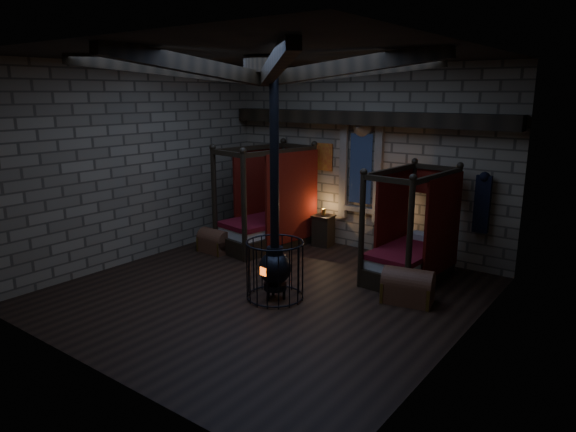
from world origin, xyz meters
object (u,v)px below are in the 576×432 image
Objects in this scene: bed_right at (411,252)px; stove at (275,265)px; bed_left at (269,222)px; trunk_left at (215,242)px; trunk_right at (408,287)px.

bed_right is 0.53× the size of stove.
bed_left is 3.13× the size of trunk_left.
trunk_right is (4.11, -1.21, -0.31)m from bed_left.
trunk_right is (4.80, -0.08, 0.03)m from trunk_left.
bed_right is 1.31m from trunk_right.
bed_left is 3.27m from stove.
bed_right reaches higher than trunk_right.
trunk_left is 0.82× the size of trunk_right.
trunk_right is 0.23× the size of stove.
bed_left reaches higher than bed_right.
bed_left is at bearing -176.20° from bed_right.
trunk_left is (-0.69, -1.14, -0.34)m from bed_left.
bed_right is 2.28× the size of trunk_right.
stove is (-1.50, -2.45, 0.10)m from bed_right.
stove reaches higher than bed_left.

